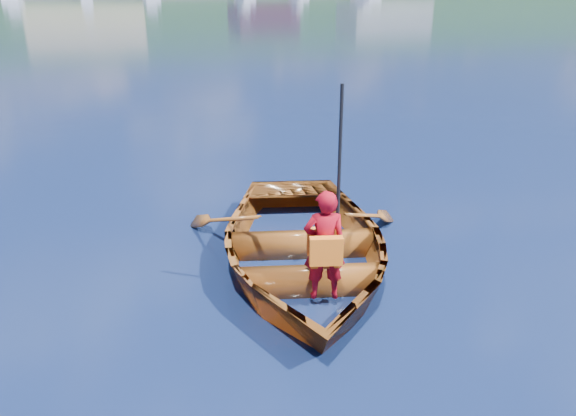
# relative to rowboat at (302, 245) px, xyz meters

# --- Properties ---
(ground) EXTENTS (600.00, 600.00, 0.00)m
(ground) POSITION_rel_rowboat_xyz_m (0.61, -0.79, -0.29)
(ground) COLOR #162F46
(ground) RESTS_ON ground
(rowboat) EXTENTS (3.94, 4.81, 0.87)m
(rowboat) POSITION_rel_rowboat_xyz_m (0.00, 0.00, 0.00)
(rowboat) COLOR brown
(rowboat) RESTS_ON ground
(child_paddler) EXTENTS (0.50, 0.40, 2.24)m
(child_paddler) POSITION_rel_rowboat_xyz_m (-0.07, -0.91, 0.42)
(child_paddler) COLOR #9D0919
(child_paddler) RESTS_ON ground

